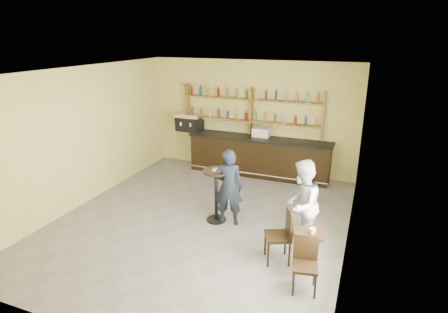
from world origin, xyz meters
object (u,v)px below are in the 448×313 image
at_px(pastry_case, 262,133).
at_px(chair_south, 305,266).
at_px(cafe_table, 308,251).
at_px(chair_west, 278,236).
at_px(patron_second, 302,205).
at_px(bar_counter, 259,156).
at_px(espresso_machine, 189,122).
at_px(man_main, 228,187).
at_px(pedestal_table, 216,196).

xyz_separation_m(pastry_case, chair_south, (2.09, -4.68, -0.80)).
relative_size(cafe_table, chair_west, 0.69).
xyz_separation_m(pastry_case, patron_second, (1.77, -3.37, -0.38)).
height_order(bar_counter, pastry_case, pastry_case).
relative_size(espresso_machine, chair_south, 0.82).
bearing_deg(patron_second, pastry_case, -145.56).
height_order(cafe_table, patron_second, patron_second).
height_order(espresso_machine, man_main, man_main).
relative_size(pastry_case, pedestal_table, 0.41).
bearing_deg(chair_west, bar_counter, 177.39).
bearing_deg(chair_south, patron_second, 93.29).
xyz_separation_m(espresso_machine, pedestal_table, (2.13, -3.03, -0.78)).
height_order(espresso_machine, cafe_table, espresso_machine).
xyz_separation_m(man_main, chair_west, (1.31, -0.98, -0.33)).
distance_m(man_main, cafe_table, 2.18).
bearing_deg(patron_second, chair_south, 20.62).
bearing_deg(cafe_table, bar_counter, 117.23).
distance_m(pedestal_table, cafe_table, 2.40).
distance_m(man_main, chair_west, 1.67).
distance_m(espresso_machine, chair_south, 6.44).
height_order(chair_south, patron_second, patron_second).
bearing_deg(bar_counter, pastry_case, 0.00).
bearing_deg(pedestal_table, espresso_machine, 125.19).
distance_m(bar_counter, chair_south, 5.15).
relative_size(pastry_case, cafe_table, 0.69).
bearing_deg(chair_south, cafe_table, 84.18).
distance_m(espresso_machine, pastry_case, 2.24).
xyz_separation_m(espresso_machine, cafe_table, (4.28, -4.08, -1.02)).
distance_m(espresso_machine, man_main, 3.93).
xyz_separation_m(espresso_machine, chair_west, (3.73, -4.03, -0.86)).
distance_m(pedestal_table, chair_south, 2.75).
height_order(man_main, chair_south, man_main).
bearing_deg(pastry_case, cafe_table, -54.92).
xyz_separation_m(bar_counter, chair_south, (2.15, -4.68, -0.10)).
relative_size(pastry_case, patron_second, 0.28).
xyz_separation_m(pastry_case, man_main, (0.18, -3.05, -0.41)).
bearing_deg(espresso_machine, bar_counter, 6.24).
relative_size(bar_counter, espresso_machine, 5.52).
bearing_deg(bar_counter, man_main, -85.50).
distance_m(espresso_machine, pedestal_table, 3.79).
bearing_deg(bar_counter, pedestal_table, -90.89).
height_order(cafe_table, chair_south, chair_south).
xyz_separation_m(espresso_machine, chair_south, (4.33, -4.68, -0.92)).
bearing_deg(chair_south, pedestal_table, 132.47).
distance_m(bar_counter, chair_west, 4.32).
distance_m(bar_counter, cafe_table, 4.59).
distance_m(pedestal_table, patron_second, 1.92).
xyz_separation_m(man_main, patron_second, (1.59, -0.32, 0.03)).
distance_m(pastry_case, patron_second, 3.82).
height_order(espresso_machine, pastry_case, espresso_machine).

